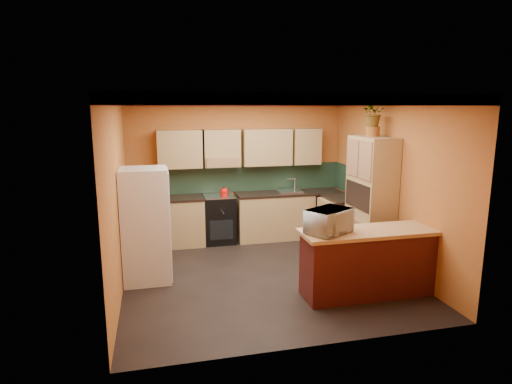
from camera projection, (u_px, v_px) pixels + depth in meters
room_shell at (261, 139)px, 6.53m from camera, size 4.24×4.24×2.72m
base_cabinets_back at (251, 218)px, 8.34m from camera, size 3.65×0.60×0.88m
countertop_back at (251, 195)px, 8.25m from camera, size 3.65×0.62×0.04m
stove at (219, 219)px, 8.20m from camera, size 0.58×0.58×0.91m
kettle at (224, 191)px, 8.07m from camera, size 0.21×0.21×0.18m
sink at (289, 191)px, 8.42m from camera, size 0.48×0.40×0.03m
base_cabinets_right at (342, 222)px, 8.01m from camera, size 0.60×0.80×0.88m
countertop_right at (343, 198)px, 7.92m from camera, size 0.62×0.80×0.04m
fridge at (146, 225)px, 6.31m from camera, size 0.68×0.66×1.70m
pantry at (371, 201)px, 7.03m from camera, size 0.48×0.90×2.10m
fern_pot at (373, 131)px, 6.85m from camera, size 0.22×0.22×0.16m
fern at (374, 113)px, 6.80m from camera, size 0.39×0.34×0.44m
breakfast_bar at (368, 264)px, 5.88m from camera, size 1.80×0.55×0.88m
bar_top at (369, 232)px, 5.79m from camera, size 1.90×0.65×0.05m
microwave at (329, 221)px, 5.62m from camera, size 0.71×0.64×0.33m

